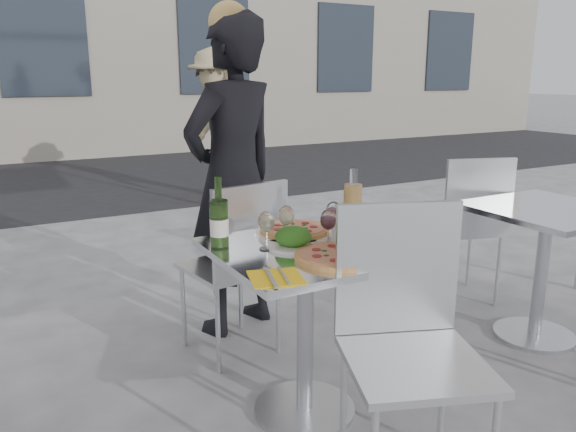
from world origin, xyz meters
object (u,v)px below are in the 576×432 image
woman_diner (233,178)px  carafe (353,207)px  wineglass_white_a (266,223)px  napkin_left (276,277)px  chair_far (239,256)px  side_table_right (544,245)px  sugar_shaker (339,230)px  main_table (305,296)px  chair_near (406,325)px  side_chair_rfar (468,218)px  salad_plate (293,239)px  pizza_far (294,231)px  wineglass_red_b (334,212)px  pedestrian_b (217,125)px  napkin_right (386,252)px  wineglass_white_b (286,217)px  wine_bottle (219,221)px  pizza_near (338,256)px  wineglass_red_a (328,221)px

woman_diner → carafe: 0.88m
wineglass_white_a → napkin_left: size_ratio=0.71×
chair_far → napkin_left: size_ratio=4.19×
side_table_right → napkin_left: 1.80m
chair_far → sugar_shaker: 0.67m
main_table → chair_near: (0.11, -0.50, 0.05)m
napkin_left → sugar_shaker: bearing=47.0°
side_chair_rfar → salad_plate: bearing=37.4°
chair_near → pizza_far: (-0.06, 0.69, 0.18)m
salad_plate → wineglass_red_b: wineglass_red_b is taller
pedestrian_b → main_table: bearing=-19.3°
sugar_shaker → salad_plate: bearing=172.4°
main_table → woman_diner: woman_diner is taller
pedestrian_b → napkin_right: pedestrian_b is taller
carafe → sugar_shaker: (-0.13, -0.08, -0.06)m
main_table → wineglass_white_b: bearing=103.9°
wineglass_white_a → sugar_shaker: bearing=-9.7°
chair_near → napkin_right: bearing=86.8°
pedestrian_b → wineglass_white_b: size_ratio=11.12×
carafe → sugar_shaker: carafe is taller
woman_diner → wine_bottle: bearing=43.3°
wineglass_red_b → woman_diner: bearing=96.0°
carafe → side_chair_rfar: bearing=21.0°
side_chair_rfar → wineglass_red_b: (-1.32, -0.48, 0.29)m
salad_plate → napkin_left: size_ratio=0.99×
chair_near → wine_bottle: 0.83m
main_table → side_chair_rfar: side_chair_rfar is taller
woman_diner → wineglass_white_a: 0.92m
side_chair_rfar → pizza_near: side_chair_rfar is taller
pedestrian_b → wineglass_red_a: size_ratio=11.12×
wineglass_white_a → wineglass_red_a: same height
woman_diner → pizza_near: 1.14m
chair_near → pedestrian_b: bearing=96.5°
wine_bottle → sugar_shaker: 0.50m
side_table_right → chair_near: 1.48m
side_table_right → wineglass_white_b: wineglass_white_b is taller
pedestrian_b → napkin_left: bearing=-21.4°
carafe → wineglass_red_b: bearing=-174.9°
pedestrian_b → sugar_shaker: bearing=-17.3°
wineglass_white_a → wineglass_red_a: size_ratio=1.00×
chair_near → chair_far: bearing=118.6°
sugar_shaker → napkin_left: sugar_shaker is taller
chair_far → side_chair_rfar: 1.55m
chair_near → side_table_right: bearing=40.7°
wineglass_white_a → wineglass_red_b: bearing=3.4°
side_chair_rfar → sugar_shaker: size_ratio=8.94×
pedestrian_b → side_table_right: bearing=0.1°
main_table → carafe: carafe is taller
chair_near → sugar_shaker: 0.55m
pizza_far → napkin_right: bearing=-65.8°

